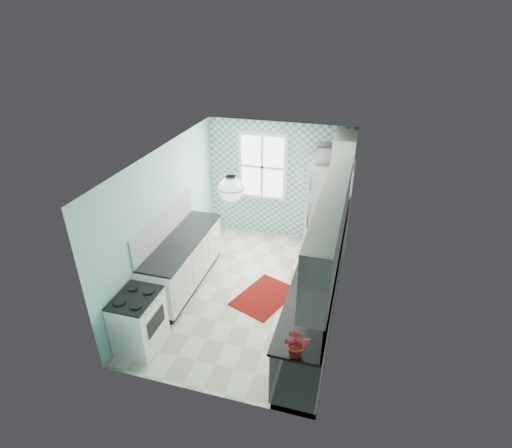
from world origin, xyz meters
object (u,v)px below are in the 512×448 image
(potted_plant, at_px, (297,344))
(microwave, at_px, (334,155))
(stove, at_px, (139,320))
(sink, at_px, (325,243))
(ceiling_light, at_px, (231,189))
(fridge, at_px, (328,209))
(fruit_bowl, at_px, (306,315))

(potted_plant, relative_size, microwave, 0.57)
(stove, relative_size, sink, 1.61)
(ceiling_light, distance_m, microwave, 2.83)
(ceiling_light, xyz_separation_m, fridge, (1.11, 2.59, -1.37))
(stove, xyz_separation_m, potted_plant, (2.40, -0.49, 0.66))
(sink, bearing_deg, fridge, 91.90)
(fruit_bowl, xyz_separation_m, potted_plant, (0.00, -0.66, 0.14))
(ceiling_light, bearing_deg, potted_plant, -47.63)
(potted_plant, bearing_deg, fruit_bowl, 90.00)
(stove, bearing_deg, potted_plant, -13.58)
(fruit_bowl, bearing_deg, stove, -176.08)
(fruit_bowl, bearing_deg, sink, 89.88)
(microwave, bearing_deg, fridge, 52.52)
(sink, relative_size, fruit_bowl, 2.18)
(potted_plant, xyz_separation_m, microwave, (-0.09, 3.91, 0.95))
(ceiling_light, height_order, sink, ceiling_light)
(stove, height_order, fruit_bowl, fruit_bowl)
(stove, distance_m, microwave, 4.42)
(ceiling_light, height_order, stove, ceiling_light)
(fridge, distance_m, fruit_bowl, 3.25)
(stove, relative_size, potted_plant, 2.47)
(stove, xyz_separation_m, microwave, (2.31, 3.41, 1.62))
(ceiling_light, distance_m, fridge, 3.13)
(ceiling_light, bearing_deg, stove, -145.60)
(stove, relative_size, fruit_bowl, 3.50)
(stove, distance_m, sink, 3.22)
(ceiling_light, distance_m, stove, 2.37)
(stove, height_order, sink, sink)
(stove, xyz_separation_m, sink, (2.40, 2.09, 0.48))
(fridge, bearing_deg, microwave, 57.12)
(fridge, height_order, potted_plant, fridge)
(stove, distance_m, fruit_bowl, 2.46)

